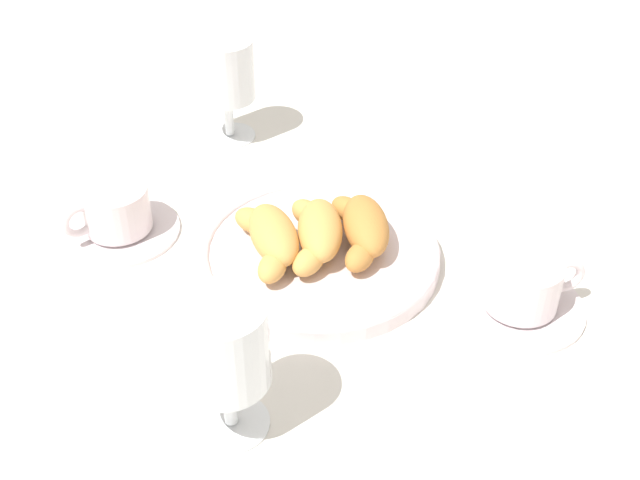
{
  "coord_description": "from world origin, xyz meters",
  "views": [
    {
      "loc": [
        -0.72,
        -0.02,
        0.57
      ],
      "look_at": [
        -0.02,
        0.01,
        0.03
      ],
      "focal_mm": 45.79,
      "sensor_mm": 36.0,
      "label": 1
    }
  ],
  "objects_px": {
    "pastry_plate": "(320,253)",
    "coffee_cup_far": "(116,214)",
    "croissant_large": "(363,227)",
    "croissant_small": "(317,231)",
    "juice_glass_left": "(224,351)",
    "coffee_cup_near": "(523,289)",
    "juice_glass_right": "(226,74)",
    "croissant_extra": "(271,237)"
  },
  "relations": [
    {
      "from": "croissant_large",
      "to": "croissant_small",
      "type": "xyz_separation_m",
      "value": [
        -0.01,
        0.05,
        0.0
      ]
    },
    {
      "from": "coffee_cup_near",
      "to": "pastry_plate",
      "type": "bearing_deg",
      "value": 71.96
    },
    {
      "from": "coffee_cup_near",
      "to": "juice_glass_right",
      "type": "relative_size",
      "value": 0.97
    },
    {
      "from": "croissant_large",
      "to": "croissant_small",
      "type": "bearing_deg",
      "value": 101.28
    },
    {
      "from": "croissant_extra",
      "to": "croissant_small",
      "type": "bearing_deg",
      "value": -77.36
    },
    {
      "from": "pastry_plate",
      "to": "juice_glass_right",
      "type": "xyz_separation_m",
      "value": [
        0.26,
        0.13,
        0.08
      ]
    },
    {
      "from": "croissant_extra",
      "to": "juice_glass_right",
      "type": "distance_m",
      "value": 0.29
    },
    {
      "from": "croissant_extra",
      "to": "coffee_cup_near",
      "type": "relative_size",
      "value": 0.95
    },
    {
      "from": "croissant_large",
      "to": "croissant_small",
      "type": "relative_size",
      "value": 0.99
    },
    {
      "from": "coffee_cup_near",
      "to": "juice_glass_left",
      "type": "relative_size",
      "value": 0.97
    },
    {
      "from": "croissant_extra",
      "to": "juice_glass_left",
      "type": "bearing_deg",
      "value": 175.68
    },
    {
      "from": "pastry_plate",
      "to": "juice_glass_left",
      "type": "height_order",
      "value": "juice_glass_left"
    },
    {
      "from": "coffee_cup_near",
      "to": "coffee_cup_far",
      "type": "bearing_deg",
      "value": 76.01
    },
    {
      "from": "pastry_plate",
      "to": "juice_glass_left",
      "type": "bearing_deg",
      "value": 163.36
    },
    {
      "from": "pastry_plate",
      "to": "croissant_large",
      "type": "relative_size",
      "value": 1.94
    },
    {
      "from": "croissant_extra",
      "to": "coffee_cup_near",
      "type": "height_order",
      "value": "croissant_extra"
    },
    {
      "from": "pastry_plate",
      "to": "juice_glass_left",
      "type": "distance_m",
      "value": 0.25
    },
    {
      "from": "pastry_plate",
      "to": "croissant_large",
      "type": "xyz_separation_m",
      "value": [
        0.01,
        -0.05,
        0.03
      ]
    },
    {
      "from": "croissant_small",
      "to": "croissant_extra",
      "type": "xyz_separation_m",
      "value": [
        -0.01,
        0.05,
        0.0
      ]
    },
    {
      "from": "coffee_cup_far",
      "to": "juice_glass_right",
      "type": "xyz_separation_m",
      "value": [
        0.22,
        -0.1,
        0.07
      ]
    },
    {
      "from": "croissant_small",
      "to": "juice_glass_left",
      "type": "distance_m",
      "value": 0.24
    },
    {
      "from": "pastry_plate",
      "to": "croissant_extra",
      "type": "height_order",
      "value": "croissant_extra"
    },
    {
      "from": "croissant_large",
      "to": "juice_glass_left",
      "type": "bearing_deg",
      "value": 154.4
    },
    {
      "from": "pastry_plate",
      "to": "croissant_large",
      "type": "bearing_deg",
      "value": -78.24
    },
    {
      "from": "pastry_plate",
      "to": "juice_glass_right",
      "type": "distance_m",
      "value": 0.3
    },
    {
      "from": "coffee_cup_far",
      "to": "juice_glass_left",
      "type": "bearing_deg",
      "value": -148.77
    },
    {
      "from": "pastry_plate",
      "to": "juice_glass_left",
      "type": "relative_size",
      "value": 1.87
    },
    {
      "from": "croissant_small",
      "to": "juice_glass_right",
      "type": "relative_size",
      "value": 0.98
    },
    {
      "from": "croissant_small",
      "to": "juice_glass_right",
      "type": "height_order",
      "value": "juice_glass_right"
    },
    {
      "from": "croissant_extra",
      "to": "coffee_cup_near",
      "type": "distance_m",
      "value": 0.27
    },
    {
      "from": "croissant_extra",
      "to": "coffee_cup_far",
      "type": "height_order",
      "value": "croissant_extra"
    },
    {
      "from": "croissant_large",
      "to": "juice_glass_right",
      "type": "distance_m",
      "value": 0.31
    },
    {
      "from": "croissant_small",
      "to": "croissant_large",
      "type": "bearing_deg",
      "value": -78.72
    },
    {
      "from": "croissant_small",
      "to": "juice_glass_left",
      "type": "xyz_separation_m",
      "value": [
        -0.23,
        0.07,
        0.05
      ]
    },
    {
      "from": "coffee_cup_far",
      "to": "pastry_plate",
      "type": "bearing_deg",
      "value": -100.24
    },
    {
      "from": "coffee_cup_far",
      "to": "juice_glass_right",
      "type": "distance_m",
      "value": 0.25
    },
    {
      "from": "croissant_large",
      "to": "juice_glass_right",
      "type": "bearing_deg",
      "value": 35.3
    },
    {
      "from": "pastry_plate",
      "to": "croissant_small",
      "type": "height_order",
      "value": "croissant_small"
    },
    {
      "from": "pastry_plate",
      "to": "coffee_cup_far",
      "type": "relative_size",
      "value": 1.93
    },
    {
      "from": "coffee_cup_near",
      "to": "juice_glass_right",
      "type": "height_order",
      "value": "juice_glass_right"
    },
    {
      "from": "juice_glass_right",
      "to": "croissant_extra",
      "type": "bearing_deg",
      "value": -163.48
    },
    {
      "from": "pastry_plate",
      "to": "croissant_extra",
      "type": "relative_size",
      "value": 2.04
    }
  ]
}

